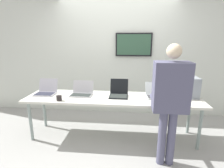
# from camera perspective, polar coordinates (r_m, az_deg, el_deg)

# --- Properties ---
(ground) EXTENTS (8.00, 8.00, 0.04)m
(ground) POSITION_cam_1_polar(r_m,az_deg,el_deg) (3.30, 0.22, -16.89)
(ground) COLOR #9A9B97
(back_wall) EXTENTS (8.00, 0.11, 2.65)m
(back_wall) POSITION_cam_1_polar(r_m,az_deg,el_deg) (3.96, 1.88, 9.15)
(back_wall) COLOR silver
(back_wall) RESTS_ON ground
(workbench) EXTENTS (2.95, 0.70, 0.74)m
(workbench) POSITION_cam_1_polar(r_m,az_deg,el_deg) (2.99, 0.23, -5.20)
(workbench) COLOR silver
(workbench) RESTS_ON ground
(equipment_box) EXTENTS (0.44, 0.33, 0.34)m
(equipment_box) POSITION_cam_1_polar(r_m,az_deg,el_deg) (3.22, 22.46, -0.84)
(equipment_box) COLOR gray
(equipment_box) RESTS_ON workbench
(laptop_station_0) EXTENTS (0.35, 0.33, 0.25)m
(laptop_station_0) POSITION_cam_1_polar(r_m,az_deg,el_deg) (3.36, -20.68, -2.01)
(laptop_station_0) COLOR #B2B1BC
(laptop_station_0) RESTS_ON workbench
(laptop_station_1) EXTENTS (0.38, 0.31, 0.24)m
(laptop_station_1) POSITION_cam_1_polar(r_m,az_deg,el_deg) (3.13, -9.81, -2.54)
(laptop_station_1) COLOR #AFAFB4
(laptop_station_1) RESTS_ON workbench
(laptop_station_2) EXTENTS (0.32, 0.34, 0.27)m
(laptop_station_2) POSITION_cam_1_polar(r_m,az_deg,el_deg) (3.03, 2.22, -2.74)
(laptop_station_2) COLOR black
(laptop_station_2) RESTS_ON workbench
(laptop_station_3) EXTENTS (0.37, 0.37, 0.22)m
(laptop_station_3) POSITION_cam_1_polar(r_m,az_deg,el_deg) (3.10, 14.22, -3.02)
(laptop_station_3) COLOR #AFB7B8
(laptop_station_3) RESTS_ON workbench
(person) EXTENTS (0.44, 0.58, 1.65)m
(person) POSITION_cam_1_polar(r_m,az_deg,el_deg) (2.36, 18.44, -3.61)
(person) COLOR #50506B
(person) RESTS_ON ground
(coffee_mug) EXTENTS (0.09, 0.09, 0.09)m
(coffee_mug) POSITION_cam_1_polar(r_m,az_deg,el_deg) (2.93, -16.90, -4.40)
(coffee_mug) COLOR black
(coffee_mug) RESTS_ON workbench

